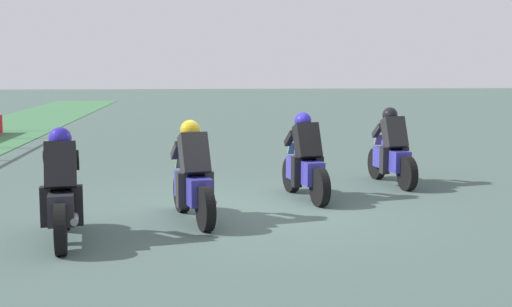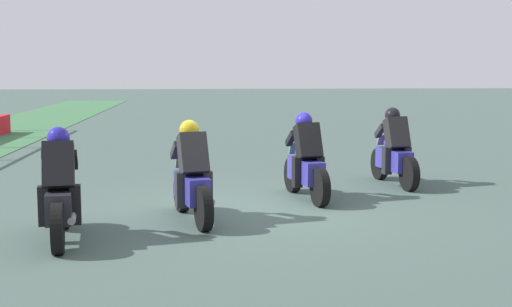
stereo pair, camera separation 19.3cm
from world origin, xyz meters
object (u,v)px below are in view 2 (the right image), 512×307
Objects in this scene: rider_lane_a at (394,153)px; rider_lane_b at (306,164)px; rider_lane_c at (192,180)px; rider_lane_d at (60,194)px.

rider_lane_b is at bearing 115.78° from rider_lane_a.
rider_lane_c is (-1.58, 1.95, 0.00)m from rider_lane_b.
rider_lane_b is at bearing -65.30° from rider_lane_c.
rider_lane_b and rider_lane_d have the same top height.
rider_lane_a is 1.00× the size of rider_lane_d.
rider_lane_b and rider_lane_c have the same top height.
rider_lane_c is (-2.89, 3.87, 0.00)m from rider_lane_a.
rider_lane_a is at bearing -67.22° from rider_lane_b.
rider_lane_b is 1.01× the size of rider_lane_c.
rider_lane_a is 4.83m from rider_lane_c.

